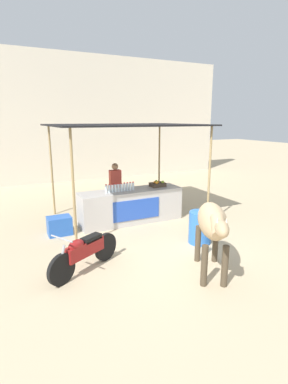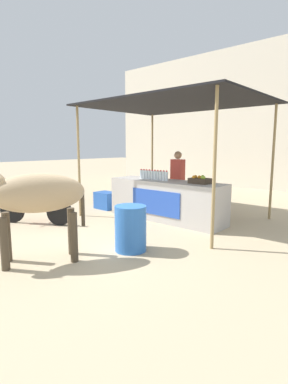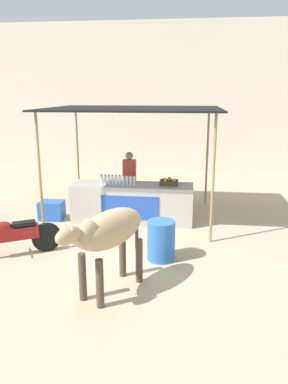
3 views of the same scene
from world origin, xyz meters
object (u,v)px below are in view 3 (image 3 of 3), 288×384
object	(u,v)px
cow	(108,232)
motorcycle_parked	(14,235)
vendor_behind_counter	(130,182)
cooler_box	(52,210)
water_barrel	(161,240)
stall_counter	(132,203)
fruit_crate	(169,182)

from	to	relation	value
cow	motorcycle_parked	distance (m)	2.53
vendor_behind_counter	cooler_box	xyz separation A→B (m)	(-1.89, -0.85, -0.61)
cow	cooler_box	bearing A→B (deg)	123.33
water_barrel	motorcycle_parked	world-z (taller)	motorcycle_parked
stall_counter	motorcycle_parked	bearing A→B (deg)	-130.78
stall_counter	water_barrel	xyz separation A→B (m)	(0.89, -2.15, -0.09)
cooler_box	water_barrel	distance (m)	3.61
stall_counter	water_barrel	distance (m)	2.32
fruit_crate	vendor_behind_counter	xyz separation A→B (m)	(-1.09, 0.70, -0.18)
motorcycle_parked	vendor_behind_counter	bearing A→B (deg)	59.40
cow	motorcycle_parked	world-z (taller)	cow
fruit_crate	motorcycle_parked	xyz separation A→B (m)	(-2.92, -2.38, -0.60)
cow	motorcycle_parked	size ratio (longest dim) A/B	1.10
fruit_crate	cow	size ratio (longest dim) A/B	0.25
fruit_crate	motorcycle_parked	size ratio (longest dim) A/B	0.27
stall_counter	water_barrel	world-z (taller)	stall_counter
vendor_behind_counter	water_barrel	world-z (taller)	vendor_behind_counter
water_barrel	fruit_crate	bearing A→B (deg)	89.43
cooler_box	fruit_crate	bearing A→B (deg)	2.79
cooler_box	cow	distance (m)	4.13
fruit_crate	water_barrel	size ratio (longest dim) A/B	0.56
stall_counter	vendor_behind_counter	world-z (taller)	vendor_behind_counter
vendor_behind_counter	fruit_crate	bearing A→B (deg)	-32.77
vendor_behind_counter	water_barrel	bearing A→B (deg)	-69.70
water_barrel	cow	world-z (taller)	cow
stall_counter	cow	bearing A→B (deg)	-87.51
stall_counter	cooler_box	xyz separation A→B (m)	(-2.08, -0.10, -0.24)
water_barrel	cow	bearing A→B (deg)	-118.72
stall_counter	vendor_behind_counter	xyz separation A→B (m)	(-0.19, 0.75, 0.37)
stall_counter	cooler_box	bearing A→B (deg)	-177.32
vendor_behind_counter	cooler_box	size ratio (longest dim) A/B	2.75
stall_counter	cooler_box	size ratio (longest dim) A/B	5.00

